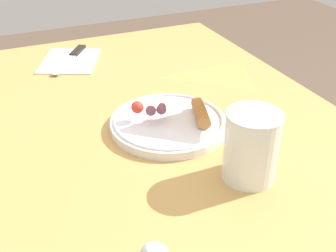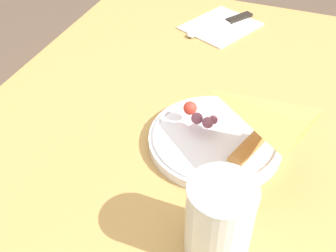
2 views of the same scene
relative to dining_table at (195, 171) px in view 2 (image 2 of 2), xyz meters
name	(u,v)px [view 2 (image 2 of 2)]	position (x,y,z in m)	size (l,w,h in m)	color
dining_table	(195,171)	(0.00, 0.00, 0.00)	(1.00, 0.77, 0.76)	tan
plate_pizza	(214,137)	(0.04, 0.04, 0.14)	(0.22, 0.22, 0.05)	white
milk_glass	(219,222)	(0.22, 0.10, 0.17)	(0.08, 0.08, 0.11)	white
napkin_folded	(221,26)	(-0.35, -0.06, 0.13)	(0.20, 0.19, 0.00)	white
butter_knife	(224,23)	(-0.35, -0.05, 0.13)	(0.17, 0.12, 0.01)	black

